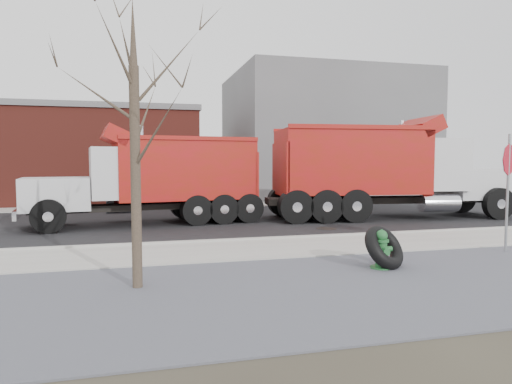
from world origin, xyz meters
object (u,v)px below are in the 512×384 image
object	(u,v)px
fire_hydrant	(381,251)
stop_sign	(508,173)
truck_tire	(384,247)
dump_truck_red_b	(156,175)
dump_truck_red_a	(382,168)

from	to	relation	value
fire_hydrant	stop_sign	distance (m)	4.38
truck_tire	dump_truck_red_b	world-z (taller)	dump_truck_red_b
stop_sign	dump_truck_red_a	size ratio (longest dim) A/B	0.29
fire_hydrant	truck_tire	size ratio (longest dim) A/B	0.67
truck_tire	dump_truck_red_a	distance (m)	9.03
truck_tire	stop_sign	distance (m)	4.25
truck_tire	dump_truck_red_b	size ratio (longest dim) A/B	0.15
stop_sign	fire_hydrant	bearing A→B (deg)	-173.87
stop_sign	dump_truck_red_b	bearing A→B (deg)	132.32
fire_hydrant	dump_truck_red_a	distance (m)	9.16
truck_tire	stop_sign	world-z (taller)	stop_sign
stop_sign	dump_truck_red_b	size ratio (longest dim) A/B	0.36
fire_hydrant	stop_sign	bearing A→B (deg)	12.81
dump_truck_red_a	truck_tire	bearing A→B (deg)	-113.93
fire_hydrant	dump_truck_red_b	size ratio (longest dim) A/B	0.10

